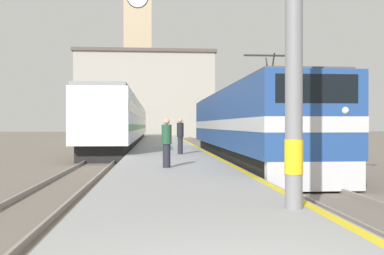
{
  "coord_description": "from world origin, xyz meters",
  "views": [
    {
      "loc": [
        -0.76,
        -3.53,
        1.9
      ],
      "look_at": [
        2.01,
        29.8,
        1.72
      ],
      "focal_mm": 42.0,
      "sensor_mm": 36.0,
      "label": 1
    }
  ],
  "objects_px": {
    "locomotive_train": "(244,126)",
    "passenger_train": "(125,123)",
    "person_on_platform": "(180,135)",
    "second_waiting_passenger": "(167,142)",
    "clock_tower": "(138,41)"
  },
  "relations": [
    {
      "from": "person_on_platform",
      "to": "passenger_train",
      "type": "bearing_deg",
      "value": 101.53
    },
    {
      "from": "clock_tower",
      "to": "person_on_platform",
      "type": "bearing_deg",
      "value": -85.86
    },
    {
      "from": "locomotive_train",
      "to": "person_on_platform",
      "type": "relative_size",
      "value": 11.15
    },
    {
      "from": "locomotive_train",
      "to": "clock_tower",
      "type": "distance_m",
      "value": 61.63
    },
    {
      "from": "second_waiting_passenger",
      "to": "locomotive_train",
      "type": "bearing_deg",
      "value": 58.46
    },
    {
      "from": "second_waiting_passenger",
      "to": "clock_tower",
      "type": "distance_m",
      "value": 67.72
    },
    {
      "from": "passenger_train",
      "to": "person_on_platform",
      "type": "height_order",
      "value": "passenger_train"
    },
    {
      "from": "locomotive_train",
      "to": "second_waiting_passenger",
      "type": "bearing_deg",
      "value": -121.54
    },
    {
      "from": "locomotive_train",
      "to": "second_waiting_passenger",
      "type": "xyz_separation_m",
      "value": [
        -4.0,
        -6.51,
        -0.52
      ]
    },
    {
      "from": "locomotive_train",
      "to": "clock_tower",
      "type": "relative_size",
      "value": 0.63
    },
    {
      "from": "passenger_train",
      "to": "clock_tower",
      "type": "xyz_separation_m",
      "value": [
        -0.28,
        39.23,
        14.83
      ]
    },
    {
      "from": "locomotive_train",
      "to": "passenger_train",
      "type": "xyz_separation_m",
      "value": [
        -7.11,
        20.06,
        0.29
      ]
    },
    {
      "from": "passenger_train",
      "to": "clock_tower",
      "type": "relative_size",
      "value": 1.28
    },
    {
      "from": "passenger_train",
      "to": "second_waiting_passenger",
      "type": "bearing_deg",
      "value": -83.32
    },
    {
      "from": "locomotive_train",
      "to": "passenger_train",
      "type": "bearing_deg",
      "value": 109.51
    }
  ]
}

